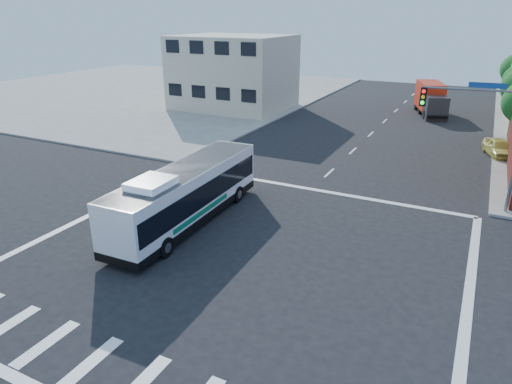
% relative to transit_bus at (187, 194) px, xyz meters
% --- Properties ---
extents(ground, '(120.00, 120.00, 0.00)m').
position_rel_transit_bus_xyz_m(ground, '(4.18, -2.04, -1.61)').
color(ground, black).
rests_on(ground, ground).
extents(sidewalk_nw, '(50.00, 50.00, 0.15)m').
position_rel_transit_bus_xyz_m(sidewalk_nw, '(-30.82, 32.96, -1.54)').
color(sidewalk_nw, gray).
rests_on(sidewalk_nw, ground).
extents(building_west, '(12.06, 10.06, 8.00)m').
position_rel_transit_bus_xyz_m(building_west, '(-12.84, 27.94, 2.40)').
color(building_west, beige).
rests_on(building_west, ground).
extents(signal_mast_ne, '(7.91, 1.13, 8.07)m').
position_rel_transit_bus_xyz_m(signal_mast_ne, '(13.26, 8.58, 3.37)').
color(signal_mast_ne, slate).
rests_on(signal_mast_ne, ground).
extents(transit_bus, '(2.72, 11.18, 3.29)m').
position_rel_transit_bus_xyz_m(transit_bus, '(0.00, 0.00, 0.00)').
color(transit_bus, black).
rests_on(transit_bus, ground).
extents(box_truck, '(4.33, 7.63, 3.30)m').
position_rel_transit_bus_xyz_m(box_truck, '(7.78, 34.37, -0.01)').
color(box_truck, '#2A2A2F').
rests_on(box_truck, ground).
extents(parked_car, '(2.65, 4.22, 1.34)m').
position_rel_transit_bus_xyz_m(parked_car, '(14.52, 20.60, -0.94)').
color(parked_car, '#DBD059').
rests_on(parked_car, ground).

